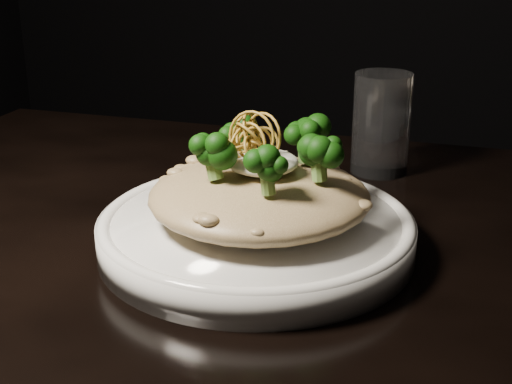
{
  "coord_description": "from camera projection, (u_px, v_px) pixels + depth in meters",
  "views": [
    {
      "loc": [
        0.13,
        -0.54,
        1.03
      ],
      "look_at": [
        -0.04,
        0.02,
        0.81
      ],
      "focal_mm": 50.0,
      "sensor_mm": 36.0,
      "label": 1
    }
  ],
  "objects": [
    {
      "name": "table",
      "position": [
        294.0,
        345.0,
        0.65
      ],
      "size": [
        1.1,
        0.8,
        0.75
      ],
      "color": "black",
      "rests_on": "ground"
    },
    {
      "name": "plate",
      "position": [
        256.0,
        233.0,
        0.65
      ],
      "size": [
        0.29,
        0.29,
        0.03
      ],
      "primitive_type": "cylinder",
      "color": "silver",
      "rests_on": "table"
    },
    {
      "name": "risotto",
      "position": [
        259.0,
        196.0,
        0.63
      ],
      "size": [
        0.2,
        0.2,
        0.04
      ],
      "primitive_type": "ellipsoid",
      "color": "brown",
      "rests_on": "plate"
    },
    {
      "name": "broccoli",
      "position": [
        260.0,
        148.0,
        0.61
      ],
      "size": [
        0.14,
        0.14,
        0.05
      ],
      "primitive_type": null,
      "color": "black",
      "rests_on": "risotto"
    },
    {
      "name": "cheese",
      "position": [
        263.0,
        162.0,
        0.63
      ],
      "size": [
        0.06,
        0.06,
        0.02
      ],
      "primitive_type": "ellipsoid",
      "color": "silver",
      "rests_on": "risotto"
    },
    {
      "name": "shallots",
      "position": [
        252.0,
        134.0,
        0.62
      ],
      "size": [
        0.05,
        0.05,
        0.03
      ],
      "primitive_type": null,
      "color": "brown",
      "rests_on": "cheese"
    },
    {
      "name": "drinking_glass",
      "position": [
        381.0,
        123.0,
        0.83
      ],
      "size": [
        0.08,
        0.08,
        0.12
      ],
      "primitive_type": "cylinder",
      "rotation": [
        0.0,
        0.0,
        -0.23
      ],
      "color": "silver",
      "rests_on": "table"
    }
  ]
}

